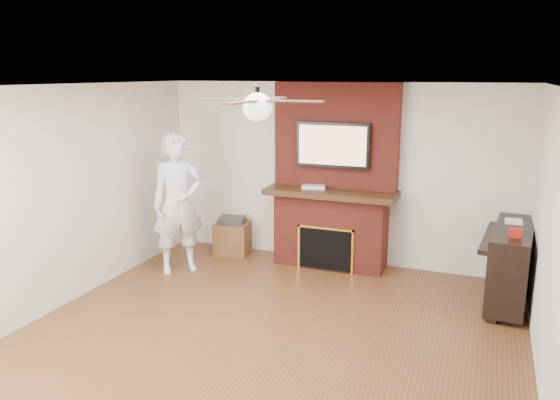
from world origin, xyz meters
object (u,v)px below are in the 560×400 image
at_px(fireplace, 333,195).
at_px(piano, 510,263).
at_px(person, 178,204).
at_px(side_table, 233,236).

bearing_deg(fireplace, piano, -13.52).
relative_size(fireplace, piano, 1.76).
height_order(fireplace, piano, fireplace).
distance_m(person, side_table, 1.20).
distance_m(person, piano, 4.16).
bearing_deg(side_table, person, -119.75).
relative_size(fireplace, side_table, 4.53).
bearing_deg(person, side_table, 26.34).
bearing_deg(side_table, piano, -17.56).
bearing_deg(fireplace, person, -151.33).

